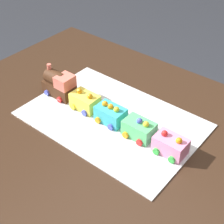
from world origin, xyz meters
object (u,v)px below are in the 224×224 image
at_px(dining_table, 117,157).
at_px(cake_car_gondola_mint_green, 139,129).
at_px(cake_car_flatbed_bubblegum, 170,145).
at_px(cake_car_hopper_lemon, 85,101).
at_px(cake_locomotive, 59,84).
at_px(cake_car_tanker_turquoise, 111,114).

bearing_deg(dining_table, cake_car_gondola_mint_green, 29.47).
bearing_deg(cake_car_flatbed_bubblegum, cake_car_hopper_lemon, 180.00).
relative_size(cake_locomotive, cake_car_tanker_turquoise, 1.40).
height_order(cake_locomotive, cake_car_gondola_mint_green, cake_locomotive).
distance_m(dining_table, cake_car_hopper_lemon, 0.23).
distance_m(cake_locomotive, cake_car_gondola_mint_green, 0.37).
distance_m(cake_car_hopper_lemon, cake_car_flatbed_bubblegum, 0.35).
distance_m(dining_table, cake_car_flatbed_bubblegum, 0.23).
relative_size(cake_car_tanker_turquoise, cake_car_flatbed_bubblegum, 1.00).
xyz_separation_m(cake_locomotive, cake_car_tanker_turquoise, (0.25, 0.00, -0.02)).
bearing_deg(cake_locomotive, cake_car_tanker_turquoise, 0.00).
bearing_deg(cake_car_flatbed_bubblegum, cake_locomotive, -180.00).
xyz_separation_m(cake_car_gondola_mint_green, cake_car_flatbed_bubblegum, (0.12, 0.00, 0.00)).
bearing_deg(cake_car_gondola_mint_green, cake_car_tanker_turquoise, 180.00).
bearing_deg(cake_car_flatbed_bubblegum, cake_car_gondola_mint_green, 180.00).
xyz_separation_m(dining_table, cake_car_flatbed_bubblegum, (0.18, 0.04, 0.14)).
xyz_separation_m(cake_locomotive, cake_car_hopper_lemon, (0.13, 0.00, -0.02)).
relative_size(dining_table, cake_car_gondola_mint_green, 14.00).
relative_size(cake_locomotive, cake_car_gondola_mint_green, 1.40).
bearing_deg(cake_car_hopper_lemon, cake_car_gondola_mint_green, 0.00).
relative_size(cake_car_gondola_mint_green, cake_car_flatbed_bubblegum, 1.00).
distance_m(cake_locomotive, cake_car_tanker_turquoise, 0.25).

